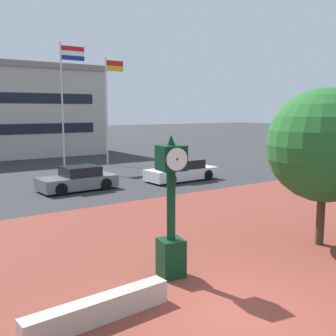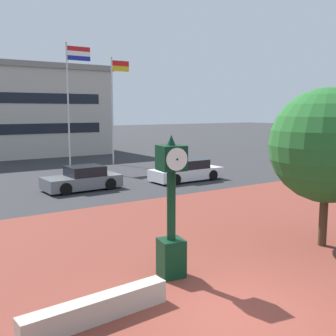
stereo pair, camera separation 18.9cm
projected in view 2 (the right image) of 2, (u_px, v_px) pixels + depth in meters
The scene contains 9 objects.
ground_plane at pixel (239, 313), 8.64m from camera, with size 200.00×200.00×0.00m, color #2D2D30.
plaza_brick_paving at pixel (155, 264), 11.36m from camera, with size 44.00×14.61×0.01m, color brown.
planter_wall at pixel (97, 309), 8.30m from camera, with size 3.20×0.40×0.50m, color #ADA393.
street_clock at pixel (171, 214), 10.34m from camera, with size 0.72×0.77×3.64m.
plaza_tree at pixel (328, 147), 12.76m from camera, with size 3.79×3.53×4.94m.
car_street_near at pixel (187, 171), 24.89m from camera, with size 4.52×1.91×1.28m.
car_street_far at pixel (83, 179), 22.01m from camera, with size 4.10×2.04×1.28m.
flagpole_primary at pixel (71, 93), 30.04m from camera, with size 1.90×0.14×9.15m.
flagpole_secondary at pixel (114, 102), 32.06m from camera, with size 1.58×0.14×8.35m.
Camera 2 is at (-5.77, -5.92, 4.24)m, focal length 43.86 mm.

